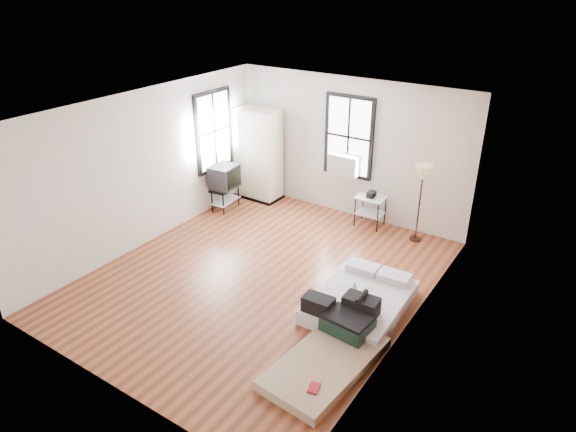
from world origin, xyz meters
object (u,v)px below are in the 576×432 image
Objects in this scene: mattress_main at (360,300)px; wardrobe at (258,155)px; mattress_bare at (331,353)px; side_table at (371,203)px; floor_lamp at (423,177)px; tv_stand at (224,178)px.

wardrobe is (-3.75, 2.55, 0.84)m from mattress_main.
mattress_bare is 4.07m from side_table.
mattress_bare is at bearing -85.71° from floor_lamp.
wardrobe is 0.96m from tv_stand.
mattress_main is 1.81× the size of tv_stand.
floor_lamp is at bearing 90.14° from mattress_main.
mattress_bare is at bearing -71.72° from side_table.
mattress_bare is 0.93× the size of wardrobe.
tv_stand is at bearing 155.45° from mattress_main.
tv_stand reaches higher than side_table.
tv_stand is (-0.21, -0.89, -0.30)m from wardrobe.
mattress_bare is 1.90× the size of tv_stand.
wardrobe is at bearing 143.94° from mattress_main.
mattress_main is 4.33m from tv_stand.
mattress_main is 2.40× the size of side_table.
wardrobe reaches higher than tv_stand.
floor_lamp is 4.02m from tv_stand.
wardrobe reaches higher than mattress_bare.
mattress_bare is at bearing -42.99° from wardrobe.
mattress_bare is 5.09m from tv_stand.
mattress_bare is at bearing -82.72° from mattress_main.
side_table is at bearing 2.28° from wardrobe.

